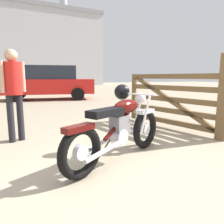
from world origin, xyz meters
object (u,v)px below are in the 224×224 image
(silver_sedan_mid, at_px, (45,81))
(pale_sedan_back, at_px, (1,82))
(timber_gate, at_px, (181,99))
(bystander, at_px, (13,86))
(vintage_motorcycle, at_px, (120,126))

(silver_sedan_mid, height_order, pale_sedan_back, silver_sedan_mid)
(timber_gate, relative_size, bystander, 1.50)
(vintage_motorcycle, distance_m, timber_gate, 2.20)
(bystander, bearing_deg, pale_sedan_back, 157.69)
(vintage_motorcycle, height_order, pale_sedan_back, pale_sedan_back)
(timber_gate, height_order, silver_sedan_mid, silver_sedan_mid)
(bystander, height_order, pale_sedan_back, pale_sedan_back)
(timber_gate, bearing_deg, vintage_motorcycle, 102.53)
(silver_sedan_mid, bearing_deg, bystander, -90.26)
(silver_sedan_mid, bearing_deg, pale_sedan_back, 124.45)
(vintage_motorcycle, bearing_deg, bystander, 104.33)
(vintage_motorcycle, distance_m, bystander, 2.14)
(timber_gate, bearing_deg, bystander, 65.99)
(timber_gate, height_order, pale_sedan_back, pale_sedan_back)
(timber_gate, xyz_separation_m, bystander, (-3.32, 0.56, 0.32))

